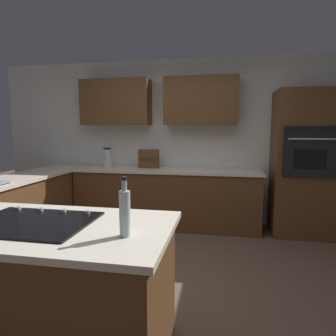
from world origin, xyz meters
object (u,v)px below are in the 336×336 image
object	(u,v)px
cooktop	(31,222)
blender	(107,159)
wall_oven	(302,164)
second_bottle	(125,212)
spice_rack	(149,159)

from	to	relation	value
cooktop	blender	world-z (taller)	blender
wall_oven	cooktop	size ratio (longest dim) A/B	2.69
wall_oven	blender	xyz separation A→B (m)	(2.90, 0.02, 0.01)
second_bottle	cooktop	bearing A→B (deg)	-9.51
blender	second_bottle	size ratio (longest dim) A/B	0.95
wall_oven	second_bottle	world-z (taller)	wall_oven
wall_oven	cooktop	world-z (taller)	wall_oven
second_bottle	wall_oven	bearing A→B (deg)	-120.29
wall_oven	cooktop	distance (m)	3.56
wall_oven	spice_rack	size ratio (longest dim) A/B	6.41
cooktop	spice_rack	distance (m)	2.80
wall_oven	spice_rack	xyz separation A→B (m)	(2.25, -0.08, 0.02)
blender	spice_rack	xyz separation A→B (m)	(-0.65, -0.10, 0.01)
cooktop	second_bottle	xyz separation A→B (m)	(-0.66, 0.11, 0.13)
wall_oven	blender	distance (m)	2.90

